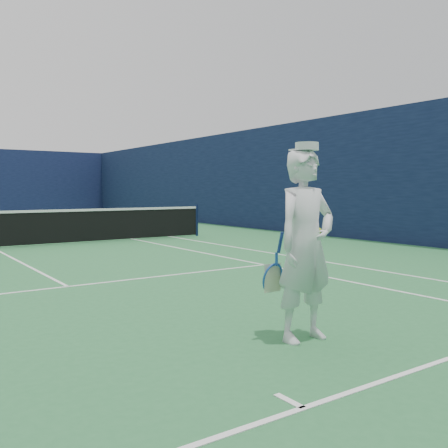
% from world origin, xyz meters
% --- Properties ---
extents(tennis_player, '(0.79, 0.49, 2.07)m').
position_xyz_m(tennis_player, '(1.17, -10.68, 1.01)').
color(tennis_player, white).
rests_on(tennis_player, ground).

